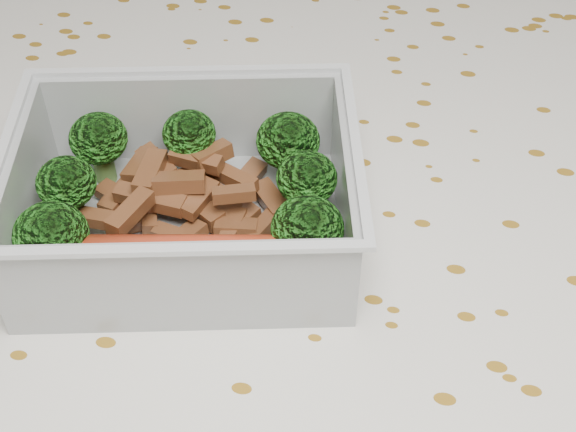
# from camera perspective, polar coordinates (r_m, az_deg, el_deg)

# --- Properties ---
(dining_table) EXTENTS (1.40, 0.90, 0.75)m
(dining_table) POSITION_cam_1_polar(r_m,az_deg,el_deg) (0.48, 0.58, -8.92)
(dining_table) COLOR brown
(dining_table) RESTS_ON ground
(tablecloth) EXTENTS (1.46, 0.96, 0.19)m
(tablecloth) POSITION_cam_1_polar(r_m,az_deg,el_deg) (0.44, 0.63, -5.03)
(tablecloth) COLOR white
(tablecloth) RESTS_ON dining_table
(lunch_container) EXTENTS (0.19, 0.16, 0.06)m
(lunch_container) POSITION_cam_1_polar(r_m,az_deg,el_deg) (0.40, -7.20, 0.63)
(lunch_container) COLOR silver
(lunch_container) RESTS_ON tablecloth
(broccoli_florets) EXTENTS (0.15, 0.12, 0.04)m
(broccoli_florets) POSITION_cam_1_polar(r_m,az_deg,el_deg) (0.40, -6.94, 2.36)
(broccoli_florets) COLOR #608C3F
(broccoli_florets) RESTS_ON lunch_container
(meat_pile) EXTENTS (0.11, 0.08, 0.03)m
(meat_pile) POSITION_cam_1_polar(r_m,az_deg,el_deg) (0.41, -7.12, 1.40)
(meat_pile) COLOR brown
(meat_pile) RESTS_ON lunch_container
(sausage) EXTENTS (0.14, 0.05, 0.02)m
(sausage) POSITION_cam_1_polar(r_m,az_deg,el_deg) (0.37, -6.97, -3.09)
(sausage) COLOR #BD381D
(sausage) RESTS_ON lunch_container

